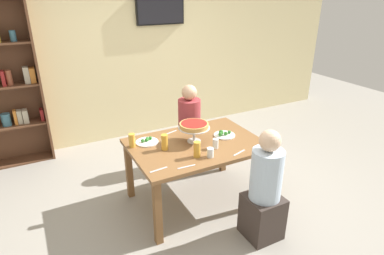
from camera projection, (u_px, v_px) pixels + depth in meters
ground_plane at (196, 200)px, 3.81m from camera, size 12.00×12.00×0.00m
rear_partition at (130, 50)px, 5.05m from camera, size 8.00×0.12×2.80m
dining_table at (196, 151)px, 3.56m from camera, size 1.41×1.00×0.74m
television at (160, 9)px, 4.95m from camera, size 0.78×0.05×0.46m
diner_far_right at (189, 132)px, 4.41m from camera, size 0.34×0.34×1.15m
diner_near_right at (264, 193)px, 3.09m from camera, size 0.34×0.34×1.15m
deep_dish_pizza_stand at (194, 126)px, 3.49m from camera, size 0.34×0.34×0.22m
salad_plate_near_diner at (195, 129)px, 3.85m from camera, size 0.24×0.24×0.06m
salad_plate_far_diner at (224, 134)px, 3.69m from camera, size 0.24×0.24×0.07m
salad_plate_spare at (147, 141)px, 3.54m from camera, size 0.25×0.25×0.06m
beer_glass_amber_tall at (132, 140)px, 3.42m from camera, size 0.07×0.07×0.15m
beer_glass_amber_short at (165, 142)px, 3.36m from camera, size 0.07×0.07×0.17m
beer_glass_amber_spare at (197, 149)px, 3.21m from camera, size 0.07×0.07×0.16m
water_glass_clear_near at (210, 153)px, 3.22m from camera, size 0.07×0.07×0.10m
water_glass_clear_far at (216, 144)px, 3.40m from camera, size 0.06×0.06×0.11m
cutlery_fork_near at (171, 132)px, 3.78m from camera, size 0.18×0.07×0.00m
cutlery_knife_near at (159, 170)px, 3.01m from camera, size 0.18×0.03×0.00m
cutlery_fork_far at (239, 153)px, 3.32m from camera, size 0.18×0.07×0.00m
cutlery_knife_far at (187, 167)px, 3.06m from camera, size 0.18×0.03×0.00m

